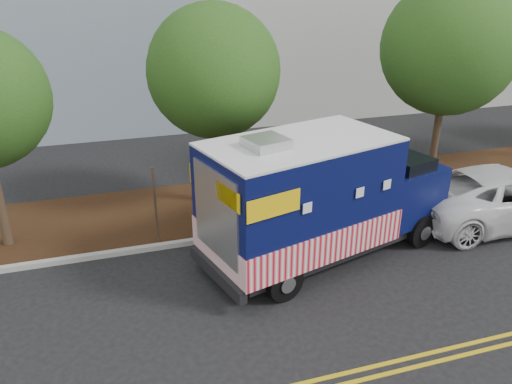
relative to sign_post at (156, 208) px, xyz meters
name	(u,v)px	position (x,y,z in m)	size (l,w,h in m)	color
ground	(264,259)	(2.64, -1.55, -1.20)	(120.00, 120.00, 0.00)	black
curb	(250,233)	(2.64, -0.15, -1.12)	(120.00, 0.18, 0.15)	#9E9E99
mulch_strip	(232,204)	(2.64, 1.95, -1.12)	(120.00, 4.00, 0.15)	black
centerline_near	(335,376)	(2.64, -6.00, -1.19)	(120.00, 0.10, 0.01)	gold
tree_b	(214,72)	(2.23, 2.17, 3.20)	(4.00, 4.00, 6.41)	#38281C
tree_c	(449,47)	(10.47, 2.25, 3.57)	(4.64, 4.64, 7.10)	#38281C
sign_post	(156,208)	(0.00, 0.00, 0.00)	(0.06, 0.06, 2.40)	#473828
food_truck	(317,201)	(4.00, -1.77, 0.45)	(7.32, 4.24, 3.65)	black
white_car	(506,196)	(10.40, -1.53, -0.35)	(2.83, 6.14, 1.71)	white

